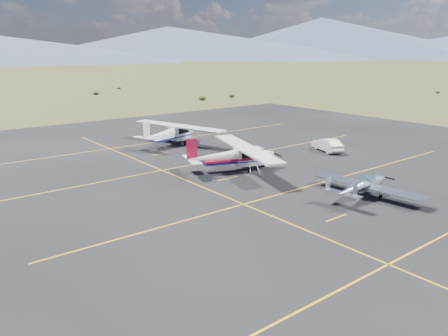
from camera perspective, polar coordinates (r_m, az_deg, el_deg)
name	(u,v)px	position (r m, az deg, el deg)	size (l,w,h in m)	color
ground	(324,194)	(32.80, 12.88, -3.39)	(1600.00, 1600.00, 0.00)	#383D1C
apron	(259,174)	(37.36, 4.58, -0.75)	(72.00, 72.00, 0.02)	black
aircraft_low_wing	(364,185)	(32.69, 17.77, -2.18)	(6.12, 8.50, 1.84)	silver
aircraft_cessna	(233,156)	(37.88, 1.21, 1.64)	(8.28, 11.93, 3.06)	white
aircraft_plain	(171,133)	(48.64, -6.91, 4.60)	(8.15, 12.14, 3.09)	white
sedan	(327,145)	(46.61, 13.34, 2.98)	(1.44, 4.12, 1.36)	white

